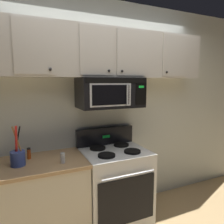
{
  "coord_description": "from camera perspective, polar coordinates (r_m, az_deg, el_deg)",
  "views": [
    {
      "loc": [
        -1.01,
        -1.74,
        1.7
      ],
      "look_at": [
        0.0,
        0.49,
        1.35
      ],
      "focal_mm": 33.76,
      "sensor_mm": 36.0,
      "label": 1
    }
  ],
  "objects": [
    {
      "name": "utensil_crock_blue",
      "position": [
        2.26,
        -24.17,
        -10.96
      ],
      "size": [
        0.14,
        0.14,
        0.4
      ],
      "color": "#384C9E",
      "rests_on": "counter_segment"
    },
    {
      "name": "stove_range",
      "position": [
        2.69,
        0.61,
        -19.16
      ],
      "size": [
        0.76,
        0.69,
        1.12
      ],
      "color": "white",
      "rests_on": "ground_plane"
    },
    {
      "name": "spice_jar",
      "position": [
        2.4,
        -21.58,
        -10.39
      ],
      "size": [
        0.04,
        0.04,
        0.12
      ],
      "color": "#C64C19",
      "rests_on": "counter_segment"
    },
    {
      "name": "upper_cabinets",
      "position": [
        2.54,
        -0.79,
        15.48
      ],
      "size": [
        2.5,
        0.36,
        0.55
      ],
      "color": "#BCB7AD"
    },
    {
      "name": "back_wall",
      "position": [
        2.75,
        -2.58,
        0.8
      ],
      "size": [
        5.2,
        0.1,
        2.7
      ],
      "primitive_type": "cube",
      "color": "silver",
      "rests_on": "ground_plane"
    },
    {
      "name": "counter_segment",
      "position": [
        2.51,
        -18.59,
        -22.16
      ],
      "size": [
        0.93,
        0.65,
        0.9
      ],
      "color": "beige",
      "rests_on": "ground_plane"
    },
    {
      "name": "salt_shaker",
      "position": [
        2.19,
        -13.2,
        -12.03
      ],
      "size": [
        0.05,
        0.05,
        0.1
      ],
      "color": "white",
      "rests_on": "counter_segment"
    },
    {
      "name": "over_range_microwave",
      "position": [
        2.5,
        -0.49,
        5.27
      ],
      "size": [
        0.76,
        0.43,
        0.35
      ],
      "color": "black"
    }
  ]
}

